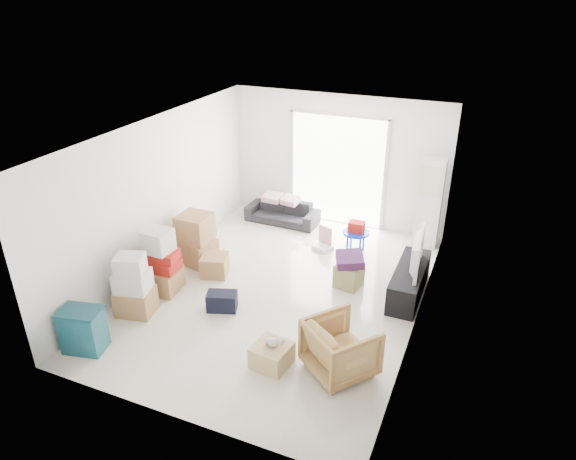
{
  "coord_description": "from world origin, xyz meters",
  "views": [
    {
      "loc": [
        2.95,
        -6.62,
        4.7
      ],
      "look_at": [
        0.08,
        0.2,
        1.05
      ],
      "focal_mm": 32.0,
      "sensor_mm": 36.0,
      "label": 1
    }
  ],
  "objects_px": {
    "sofa": "(282,209)",
    "wood_crate": "(272,355)",
    "storage_bins": "(83,330)",
    "television": "(411,264)",
    "armchair": "(341,345)",
    "ac_tower": "(429,203)",
    "tv_console": "(409,281)",
    "ottoman": "(349,275)",
    "kids_table": "(356,231)"
  },
  "relations": [
    {
      "from": "ac_tower",
      "to": "tv_console",
      "type": "relative_size",
      "value": 1.17
    },
    {
      "from": "television",
      "to": "kids_table",
      "type": "xyz_separation_m",
      "value": [
        -1.21,
        1.08,
        -0.12
      ]
    },
    {
      "from": "sofa",
      "to": "armchair",
      "type": "xyz_separation_m",
      "value": [
        2.55,
        -3.96,
        0.11
      ]
    },
    {
      "from": "ottoman",
      "to": "storage_bins",
      "type": "bearing_deg",
      "value": -133.95
    },
    {
      "from": "tv_console",
      "to": "television",
      "type": "height_order",
      "value": "television"
    },
    {
      "from": "ottoman",
      "to": "wood_crate",
      "type": "bearing_deg",
      "value": -99.22
    },
    {
      "from": "sofa",
      "to": "ac_tower",
      "type": "bearing_deg",
      "value": 3.88
    },
    {
      "from": "kids_table",
      "to": "tv_console",
      "type": "bearing_deg",
      "value": -41.57
    },
    {
      "from": "storage_bins",
      "to": "ottoman",
      "type": "relative_size",
      "value": 1.62
    },
    {
      "from": "kids_table",
      "to": "wood_crate",
      "type": "xyz_separation_m",
      "value": [
        -0.14,
        -3.51,
        -0.29
      ]
    },
    {
      "from": "armchair",
      "to": "storage_bins",
      "type": "distance_m",
      "value": 3.55
    },
    {
      "from": "ac_tower",
      "to": "tv_console",
      "type": "height_order",
      "value": "ac_tower"
    },
    {
      "from": "ac_tower",
      "to": "wood_crate",
      "type": "relative_size",
      "value": 3.71
    },
    {
      "from": "tv_console",
      "to": "ottoman",
      "type": "xyz_separation_m",
      "value": [
        -0.98,
        -0.13,
        -0.05
      ]
    },
    {
      "from": "armchair",
      "to": "storage_bins",
      "type": "bearing_deg",
      "value": 53.91
    },
    {
      "from": "tv_console",
      "to": "television",
      "type": "distance_m",
      "value": 0.32
    },
    {
      "from": "ac_tower",
      "to": "television",
      "type": "bearing_deg",
      "value": -88.51
    },
    {
      "from": "armchair",
      "to": "ac_tower",
      "type": "bearing_deg",
      "value": -57.67
    },
    {
      "from": "tv_console",
      "to": "sofa",
      "type": "xyz_separation_m",
      "value": [
        -3.03,
        1.77,
        0.05
      ]
    },
    {
      "from": "sofa",
      "to": "tv_console",
      "type": "bearing_deg",
      "value": -29.34
    },
    {
      "from": "wood_crate",
      "to": "ottoman",
      "type": "bearing_deg",
      "value": 80.78
    },
    {
      "from": "television",
      "to": "ac_tower",
      "type": "bearing_deg",
      "value": -2.9
    },
    {
      "from": "wood_crate",
      "to": "television",
      "type": "bearing_deg",
      "value": 60.85
    },
    {
      "from": "sofa",
      "to": "wood_crate",
      "type": "distance_m",
      "value": 4.53
    },
    {
      "from": "ottoman",
      "to": "wood_crate",
      "type": "relative_size",
      "value": 0.85
    },
    {
      "from": "tv_console",
      "to": "storage_bins",
      "type": "height_order",
      "value": "storage_bins"
    },
    {
      "from": "television",
      "to": "wood_crate",
      "type": "height_order",
      "value": "television"
    },
    {
      "from": "sofa",
      "to": "television",
      "type": "bearing_deg",
      "value": -29.34
    },
    {
      "from": "ac_tower",
      "to": "television",
      "type": "relative_size",
      "value": 1.69
    },
    {
      "from": "armchair",
      "to": "kids_table",
      "type": "height_order",
      "value": "armchair"
    },
    {
      "from": "ac_tower",
      "to": "storage_bins",
      "type": "relative_size",
      "value": 2.69
    },
    {
      "from": "storage_bins",
      "to": "television",
      "type": "bearing_deg",
      "value": 38.95
    },
    {
      "from": "storage_bins",
      "to": "wood_crate",
      "type": "distance_m",
      "value": 2.65
    },
    {
      "from": "armchair",
      "to": "storage_bins",
      "type": "height_order",
      "value": "armchair"
    },
    {
      "from": "ac_tower",
      "to": "ottoman",
      "type": "height_order",
      "value": "ac_tower"
    },
    {
      "from": "television",
      "to": "sofa",
      "type": "xyz_separation_m",
      "value": [
        -3.03,
        1.77,
        -0.26
      ]
    },
    {
      "from": "ac_tower",
      "to": "tv_console",
      "type": "xyz_separation_m",
      "value": [
        0.05,
        -1.92,
        -0.63
      ]
    },
    {
      "from": "armchair",
      "to": "ottoman",
      "type": "height_order",
      "value": "armchair"
    },
    {
      "from": "ottoman",
      "to": "kids_table",
      "type": "xyz_separation_m",
      "value": [
        -0.23,
        1.2,
        0.25
      ]
    },
    {
      "from": "kids_table",
      "to": "armchair",
      "type": "bearing_deg",
      "value": -77.32
    },
    {
      "from": "television",
      "to": "sofa",
      "type": "bearing_deg",
      "value": 55.27
    },
    {
      "from": "television",
      "to": "armchair",
      "type": "bearing_deg",
      "value": 163.33
    },
    {
      "from": "sofa",
      "to": "storage_bins",
      "type": "height_order",
      "value": "storage_bins"
    },
    {
      "from": "sofa",
      "to": "wood_crate",
      "type": "xyz_separation_m",
      "value": [
        1.67,
        -4.21,
        -0.14
      ]
    },
    {
      "from": "wood_crate",
      "to": "ac_tower",
      "type": "bearing_deg",
      "value": 73.29
    },
    {
      "from": "television",
      "to": "wood_crate",
      "type": "distance_m",
      "value": 2.82
    },
    {
      "from": "ac_tower",
      "to": "kids_table",
      "type": "xyz_separation_m",
      "value": [
        -1.16,
        -0.84,
        -0.43
      ]
    },
    {
      "from": "armchair",
      "to": "kids_table",
      "type": "xyz_separation_m",
      "value": [
        -0.74,
        3.27,
        0.03
      ]
    },
    {
      "from": "armchair",
      "to": "ottoman",
      "type": "distance_m",
      "value": 2.14
    },
    {
      "from": "armchair",
      "to": "television",
      "type": "bearing_deg",
      "value": -64.02
    }
  ]
}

